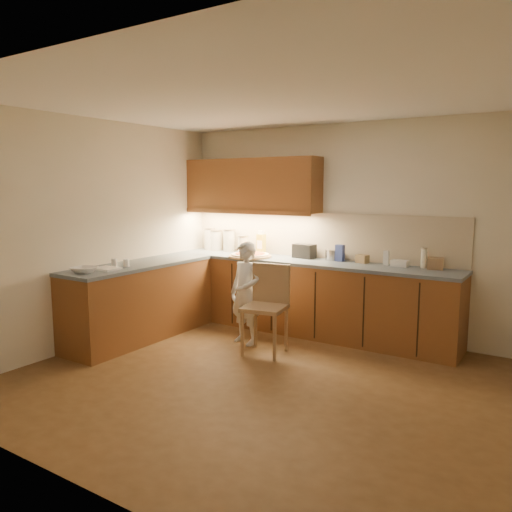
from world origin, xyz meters
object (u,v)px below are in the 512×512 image
toaster (304,251)px  wooden_chair (267,302)px  child (246,293)px  oil_jug (261,244)px  pizza_on_board (250,255)px

toaster → wooden_chair: bearing=-76.8°
wooden_chair → child: bearing=152.2°
child → oil_jug: size_ratio=3.73×
pizza_on_board → oil_jug: 0.33m
child → oil_jug: bearing=123.0°
pizza_on_board → child: (0.36, -0.64, -0.34)m
oil_jug → toaster: (0.65, -0.00, -0.06)m
pizza_on_board → child: child is taller
child → toaster: child is taller
wooden_chair → toaster: size_ratio=3.26×
pizza_on_board → child: 0.81m
child → wooden_chair: child is taller
wooden_chair → toaster: toaster is taller
toaster → child: bearing=-98.0°
pizza_on_board → oil_jug: oil_jug is taller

